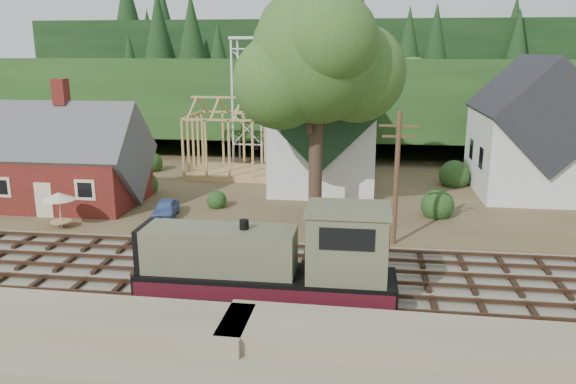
# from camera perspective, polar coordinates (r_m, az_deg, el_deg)

# --- Properties ---
(ground) EXTENTS (140.00, 140.00, 0.00)m
(ground) POSITION_cam_1_polar(r_m,az_deg,el_deg) (29.02, -2.97, -8.64)
(ground) COLOR #384C1E
(ground) RESTS_ON ground
(embankment) EXTENTS (64.00, 5.00, 1.60)m
(embankment) POSITION_cam_1_polar(r_m,az_deg,el_deg) (21.64, -7.23, -17.36)
(embankment) COLOR #7F7259
(embankment) RESTS_ON ground
(railroad_bed) EXTENTS (64.00, 11.00, 0.16)m
(railroad_bed) POSITION_cam_1_polar(r_m,az_deg,el_deg) (28.99, -2.97, -8.50)
(railroad_bed) COLOR #726B5B
(railroad_bed) RESTS_ON ground
(village_flat) EXTENTS (64.00, 26.00, 0.30)m
(village_flat) POSITION_cam_1_polar(r_m,az_deg,el_deg) (45.91, 1.10, 0.27)
(village_flat) COLOR brown
(village_flat) RESTS_ON ground
(hillside) EXTENTS (70.00, 28.96, 12.74)m
(hillside) POSITION_cam_1_polar(r_m,az_deg,el_deg) (69.36, 3.35, 4.95)
(hillside) COLOR #1E3F19
(hillside) RESTS_ON ground
(ridge) EXTENTS (80.00, 20.00, 12.00)m
(ridge) POSITION_cam_1_polar(r_m,az_deg,el_deg) (85.15, 4.16, 6.70)
(ridge) COLOR black
(ridge) RESTS_ON ground
(depot) EXTENTS (10.80, 7.41, 9.00)m
(depot) POSITION_cam_1_polar(r_m,az_deg,el_deg) (43.51, -21.46, 2.62)
(depot) COLOR #531214
(depot) RESTS_ON village_flat
(church) EXTENTS (8.40, 15.17, 13.00)m
(church) POSITION_cam_1_polar(r_m,az_deg,el_deg) (46.43, 3.84, 6.73)
(church) COLOR silver
(church) RESTS_ON village_flat
(farmhouse) EXTENTS (8.40, 10.80, 10.60)m
(farmhouse) POSITION_cam_1_polar(r_m,az_deg,el_deg) (47.53, 23.48, 5.37)
(farmhouse) COLOR silver
(farmhouse) RESTS_ON village_flat
(timber_frame) EXTENTS (8.20, 6.20, 6.99)m
(timber_frame) POSITION_cam_1_polar(r_m,az_deg,el_deg) (50.13, -5.22, 5.06)
(timber_frame) COLOR tan
(timber_frame) RESTS_ON village_flat
(lattice_tower) EXTENTS (3.20, 3.20, 12.12)m
(lattice_tower) POSITION_cam_1_polar(r_m,az_deg,el_deg) (55.36, -3.99, 13.00)
(lattice_tower) COLOR silver
(lattice_tower) RESTS_ON village_flat
(big_tree) EXTENTS (10.90, 8.40, 14.70)m
(big_tree) POSITION_cam_1_polar(r_m,az_deg,el_deg) (36.45, 3.21, 12.59)
(big_tree) COLOR #38281E
(big_tree) RESTS_ON village_flat
(telegraph_pole_near) EXTENTS (2.20, 0.28, 8.00)m
(telegraph_pole_near) POSITION_cam_1_polar(r_m,az_deg,el_deg) (32.30, 10.96, 1.43)
(telegraph_pole_near) COLOR #4C331E
(telegraph_pole_near) RESTS_ON ground
(locomotive) EXTENTS (11.44, 2.86, 4.59)m
(locomotive) POSITION_cam_1_polar(r_m,az_deg,el_deg) (25.30, -1.29, -7.18)
(locomotive) COLOR black
(locomotive) RESTS_ON railroad_bed
(car_blue) EXTENTS (1.92, 3.73, 1.21)m
(car_blue) POSITION_cam_1_polar(r_m,az_deg,el_deg) (38.61, -12.33, -1.64)
(car_blue) COLOR #4E6AA9
(car_blue) RESTS_ON village_flat
(patio_set) EXTENTS (2.07, 2.07, 2.31)m
(patio_set) POSITION_cam_1_polar(r_m,az_deg,el_deg) (37.96, -22.27, -0.55)
(patio_set) COLOR silver
(patio_set) RESTS_ON village_flat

